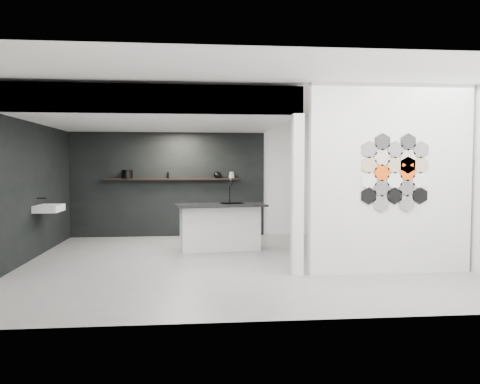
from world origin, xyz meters
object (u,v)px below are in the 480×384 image
at_px(wall_basin, 49,208).
at_px(glass_vase, 232,175).
at_px(partition_panel, 391,179).
at_px(kettle, 217,175).
at_px(glass_bowl, 232,176).
at_px(kitchen_island, 220,226).
at_px(utensil_cup, 130,176).
at_px(bottle_dark, 168,175).
at_px(stockpot, 127,174).

relative_size(wall_basin, glass_vase, 4.21).
xyz_separation_m(partition_panel, wall_basin, (-5.46, 1.80, -0.55)).
xyz_separation_m(kettle, glass_bowl, (0.32, 0.00, -0.03)).
distance_m(kitchen_island, utensil_cup, 2.75).
bearing_deg(bottle_dark, kitchen_island, -58.22).
distance_m(stockpot, bottle_dark, 0.89).
height_order(kitchen_island, stockpot, stockpot).
height_order(wall_basin, bottle_dark, bottle_dark).
height_order(partition_panel, stockpot, partition_panel).
xyz_separation_m(glass_bowl, glass_vase, (0.00, 0.00, 0.03)).
distance_m(partition_panel, stockpot, 5.85).
bearing_deg(glass_bowl, glass_vase, 0.00).
height_order(partition_panel, glass_bowl, partition_panel).
xyz_separation_m(partition_panel, kettle, (-2.40, 3.87, -0.01)).
xyz_separation_m(kettle, glass_vase, (0.32, 0.00, -0.00)).
height_order(stockpot, kettle, stockpot).
distance_m(stockpot, glass_bowl, 2.32).
height_order(wall_basin, kettle, kettle).
relative_size(wall_basin, kettle, 3.46).
bearing_deg(wall_basin, partition_panel, -18.23).
bearing_deg(glass_vase, partition_panel, -61.77).
bearing_deg(kitchen_island, utensil_cup, 130.37).
bearing_deg(wall_basin, glass_bowl, 31.35).
distance_m(glass_vase, utensil_cup, 2.27).
distance_m(glass_bowl, glass_vase, 0.03).
bearing_deg(glass_bowl, kettle, 180.00).
distance_m(glass_bowl, utensil_cup, 2.27).
xyz_separation_m(wall_basin, bottle_dark, (1.96, 2.07, 0.54)).
distance_m(kitchen_island, kettle, 1.98).
bearing_deg(partition_panel, wall_basin, 161.77).
distance_m(kitchen_island, bottle_dark, 2.25).
height_order(stockpot, glass_vase, stockpot).
bearing_deg(glass_bowl, wall_basin, -148.65).
relative_size(glass_vase, utensil_cup, 1.31).
relative_size(stockpot, bottle_dark, 1.70).
bearing_deg(glass_bowl, partition_panel, -61.77).
bearing_deg(glass_bowl, utensil_cup, 180.00).
height_order(partition_panel, glass_vase, partition_panel).
relative_size(glass_bowl, bottle_dark, 0.90).
relative_size(wall_basin, utensil_cup, 5.53).
xyz_separation_m(glass_bowl, bottle_dark, (-1.43, 0.00, 0.02)).
xyz_separation_m(kettle, bottle_dark, (-1.11, 0.00, -0.01)).
relative_size(partition_panel, kettle, 16.15).
bearing_deg(stockpot, bottle_dark, 0.00).
bearing_deg(bottle_dark, glass_vase, 0.00).
xyz_separation_m(wall_basin, utensil_cup, (1.12, 2.07, 0.52)).
bearing_deg(utensil_cup, glass_bowl, 0.00).
bearing_deg(kettle, utensil_cup, -162.61).
bearing_deg(kettle, wall_basin, -128.65).
bearing_deg(wall_basin, kettle, 33.96).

